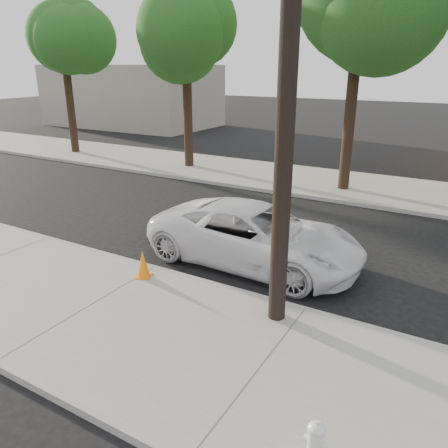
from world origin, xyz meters
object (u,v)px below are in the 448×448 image
(police_cruiser, at_px, (255,235))
(traffic_cone, at_px, (143,264))
(utility_pole, at_px, (287,80))
(fire_hydrant, at_px, (315,443))

(police_cruiser, height_order, traffic_cone, police_cruiser)
(utility_pole, distance_m, police_cruiser, 4.88)
(utility_pole, xyz_separation_m, traffic_cone, (-3.48, 0.03, -4.22))
(utility_pole, relative_size, traffic_cone, 13.31)
(utility_pole, height_order, traffic_cone, utility_pole)
(police_cruiser, xyz_separation_m, traffic_cone, (-1.81, -2.34, -0.31))
(utility_pole, bearing_deg, traffic_cone, 179.43)
(utility_pole, height_order, police_cruiser, utility_pole)
(police_cruiser, relative_size, traffic_cone, 8.33)
(police_cruiser, relative_size, fire_hydrant, 9.37)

